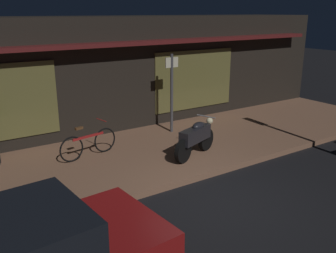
% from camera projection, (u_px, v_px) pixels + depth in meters
% --- Properties ---
extents(ground_plane, '(60.00, 60.00, 0.00)m').
position_uv_depth(ground_plane, '(217.00, 202.00, 7.71)').
color(ground_plane, black).
extents(sidewalk_slab, '(18.00, 4.00, 0.15)m').
position_uv_depth(sidewalk_slab, '(144.00, 155.00, 10.08)').
color(sidewalk_slab, '#8C6047').
rests_on(sidewalk_slab, ground_plane).
extents(storefront_building, '(18.00, 3.30, 3.60)m').
position_uv_depth(storefront_building, '(91.00, 73.00, 12.27)').
color(storefront_building, black).
rests_on(storefront_building, ground_plane).
extents(motorcycle, '(1.64, 0.80, 0.97)m').
position_uv_depth(motorcycle, '(196.00, 137.00, 9.66)').
color(motorcycle, black).
rests_on(motorcycle, sidewalk_slab).
extents(bicycle_extra, '(1.64, 0.46, 0.91)m').
position_uv_depth(bicycle_extra, '(89.00, 143.00, 9.63)').
color(bicycle_extra, black).
rests_on(bicycle_extra, sidewalk_slab).
extents(sign_post, '(0.44, 0.09, 2.40)m').
position_uv_depth(sign_post, '(172.00, 89.00, 11.36)').
color(sign_post, '#47474C').
rests_on(sign_post, sidewalk_slab).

